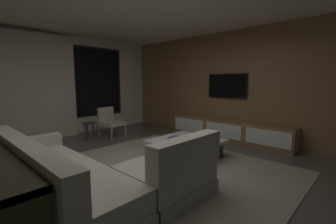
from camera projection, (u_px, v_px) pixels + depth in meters
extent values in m
plane|color=#564C44|center=(145.00, 174.00, 3.54)|extent=(9.20, 9.20, 0.00)
cube|color=silver|center=(52.00, 86.00, 5.85)|extent=(6.60, 0.12, 2.70)
cube|color=black|center=(99.00, 82.00, 6.73)|extent=(1.52, 0.02, 2.02)
cube|color=black|center=(99.00, 82.00, 6.72)|extent=(1.40, 0.03, 1.90)
cube|color=beige|center=(31.00, 88.00, 5.34)|extent=(2.10, 0.12, 2.60)
cube|color=#8E6642|center=(238.00, 86.00, 5.57)|extent=(0.12, 7.80, 2.70)
cube|color=gray|center=(165.00, 170.00, 3.72)|extent=(3.20, 3.80, 0.01)
cube|color=#A49C8C|center=(61.00, 195.00, 2.72)|extent=(0.90, 2.50, 0.18)
cube|color=beige|center=(60.00, 178.00, 2.69)|extent=(0.86, 2.42, 0.24)
cube|color=beige|center=(25.00, 160.00, 2.40)|extent=(0.20, 2.50, 0.40)
cube|color=beige|center=(29.00, 143.00, 3.45)|extent=(0.90, 0.20, 0.18)
cube|color=#A49C8C|center=(165.00, 188.00, 2.88)|extent=(1.10, 0.90, 0.18)
cube|color=beige|center=(165.00, 173.00, 2.85)|extent=(1.07, 0.86, 0.24)
cube|color=beige|center=(187.00, 154.00, 2.57)|extent=(1.10, 0.20, 0.40)
cube|color=beige|center=(23.00, 150.00, 2.86)|extent=(0.10, 0.36, 0.36)
cube|color=#B2A893|center=(47.00, 167.00, 2.28)|extent=(0.10, 0.36, 0.36)
cube|color=#33301E|center=(186.00, 150.00, 4.28)|extent=(1.00, 1.00, 0.30)
cube|color=white|center=(187.00, 141.00, 4.26)|extent=(1.16, 1.16, 0.06)
cube|color=olive|center=(174.00, 139.00, 4.28)|extent=(0.28, 0.16, 0.03)
cube|color=#484693|center=(175.00, 137.00, 4.26)|extent=(0.23, 0.16, 0.03)
cylinder|color=#B2ADA0|center=(126.00, 130.00, 6.00)|extent=(0.04, 0.04, 0.36)
cylinder|color=#B2ADA0|center=(112.00, 133.00, 5.61)|extent=(0.04, 0.04, 0.36)
cylinder|color=#B2ADA0|center=(113.00, 128.00, 6.28)|extent=(0.04, 0.04, 0.36)
cylinder|color=#B2ADA0|center=(99.00, 131.00, 5.89)|extent=(0.04, 0.04, 0.36)
cube|color=beige|center=(112.00, 124.00, 5.92)|extent=(0.62, 0.63, 0.08)
cube|color=beige|center=(106.00, 114.00, 6.03)|extent=(0.49, 0.15, 0.38)
cylinder|color=#333338|center=(85.00, 133.00, 5.46)|extent=(0.03, 0.03, 0.46)
cylinder|color=#333338|center=(93.00, 131.00, 5.60)|extent=(0.03, 0.03, 0.46)
cylinder|color=#333338|center=(87.00, 131.00, 5.60)|extent=(0.03, 0.03, 0.46)
cylinder|color=#333338|center=(89.00, 123.00, 5.50)|extent=(0.32, 0.32, 0.02)
cube|color=#8E6642|center=(227.00, 130.00, 5.58)|extent=(0.44, 3.10, 0.52)
cube|color=white|center=(267.00, 138.00, 4.69)|extent=(0.02, 0.93, 0.33)
cube|color=white|center=(223.00, 131.00, 5.41)|extent=(0.02, 0.93, 0.33)
cube|color=white|center=(188.00, 125.00, 6.12)|extent=(0.02, 0.93, 0.33)
cube|color=#39281A|center=(261.00, 142.00, 4.98)|extent=(0.33, 0.68, 0.19)
cube|color=#C06CAE|center=(273.00, 145.00, 4.81)|extent=(0.03, 0.04, 0.17)
cube|color=#D55F66|center=(265.00, 143.00, 4.92)|extent=(0.03, 0.04, 0.18)
cube|color=#D7A1B3|center=(257.00, 142.00, 5.04)|extent=(0.03, 0.04, 0.16)
cube|color=#C06B58|center=(250.00, 141.00, 5.16)|extent=(0.03, 0.04, 0.16)
cube|color=black|center=(227.00, 86.00, 5.66)|extent=(0.04, 1.05, 0.61)
cube|color=black|center=(227.00, 86.00, 5.66)|extent=(0.05, 1.01, 0.57)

